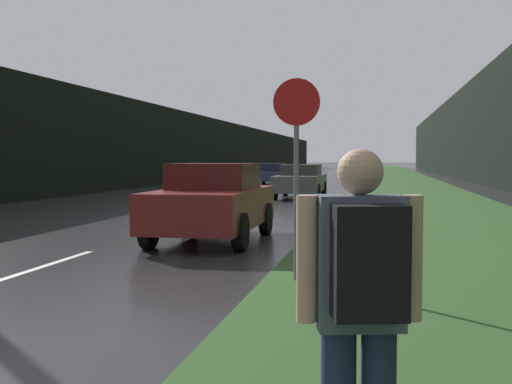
# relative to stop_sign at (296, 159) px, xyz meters

# --- Properties ---
(grass_verge) EXTENTS (6.00, 240.00, 0.02)m
(grass_verge) POSITION_rel_stop_sign_xyz_m (2.55, 32.14, -1.64)
(grass_verge) COLOR #2D5123
(grass_verge) RESTS_ON ground_plane
(lane_stripe_b) EXTENTS (0.12, 3.00, 0.01)m
(lane_stripe_b) POSITION_rel_stop_sign_xyz_m (-3.97, 0.54, -1.65)
(lane_stripe_b) COLOR silver
(lane_stripe_b) RESTS_ON ground_plane
(lane_stripe_c) EXTENTS (0.12, 3.00, 0.01)m
(lane_stripe_c) POSITION_rel_stop_sign_xyz_m (-3.97, 7.54, -1.65)
(lane_stripe_c) COLOR silver
(lane_stripe_c) RESTS_ON ground_plane
(lane_stripe_d) EXTENTS (0.12, 3.00, 0.01)m
(lane_stripe_d) POSITION_rel_stop_sign_xyz_m (-3.97, 14.54, -1.65)
(lane_stripe_d) COLOR silver
(lane_stripe_d) RESTS_ON ground_plane
(lane_stripe_e) EXTENTS (0.12, 3.00, 0.01)m
(lane_stripe_e) POSITION_rel_stop_sign_xyz_m (-3.97, 21.54, -1.65)
(lane_stripe_e) COLOR silver
(lane_stripe_e) RESTS_ON ground_plane
(lane_stripe_f) EXTENTS (0.12, 3.00, 0.01)m
(lane_stripe_f) POSITION_rel_stop_sign_xyz_m (-3.97, 28.54, -1.65)
(lane_stripe_f) COLOR silver
(lane_stripe_f) RESTS_ON ground_plane
(treeline_far_side) EXTENTS (2.00, 140.00, 5.03)m
(treeline_far_side) POSITION_rel_stop_sign_xyz_m (-13.49, 42.14, 0.87)
(treeline_far_side) COLOR black
(treeline_far_side) RESTS_ON ground_plane
(treeline_near_side) EXTENTS (2.00, 140.00, 7.44)m
(treeline_near_side) POSITION_rel_stop_sign_xyz_m (8.55, 42.14, 2.07)
(treeline_near_side) COLOR black
(treeline_near_side) RESTS_ON ground_plane
(stop_sign) EXTENTS (0.63, 0.07, 2.73)m
(stop_sign) POSITION_rel_stop_sign_xyz_m (0.00, 0.00, 0.00)
(stop_sign) COLOR slate
(stop_sign) RESTS_ON ground_plane
(hitchhiker_with_backpack) EXTENTS (0.58, 0.48, 1.70)m
(hitchhiker_with_backpack) POSITION_rel_stop_sign_xyz_m (1.03, -5.61, -0.67)
(hitchhiker_with_backpack) COLOR #1E2847
(hitchhiker_with_backpack) RESTS_ON ground_plane
(car_passing_near) EXTENTS (1.94, 4.19, 1.56)m
(car_passing_near) POSITION_rel_stop_sign_xyz_m (-2.21, 3.94, -0.86)
(car_passing_near) COLOR maroon
(car_passing_near) RESTS_ON ground_plane
(car_passing_far) EXTENTS (1.94, 4.78, 1.42)m
(car_passing_far) POSITION_rel_stop_sign_xyz_m (-2.21, 18.57, -0.92)
(car_passing_far) COLOR #4C514C
(car_passing_far) RESTS_ON ground_plane
(car_oncoming) EXTENTS (1.84, 4.51, 1.38)m
(car_oncoming) POSITION_rel_stop_sign_xyz_m (-5.73, 32.22, -0.96)
(car_oncoming) COLOR #2D3856
(car_oncoming) RESTS_ON ground_plane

